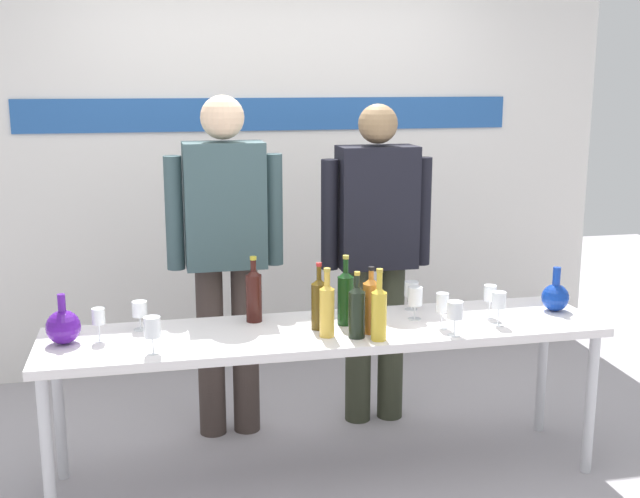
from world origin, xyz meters
The scene contains 23 objects.
ground_plane centered at (0.00, 0.00, 0.00)m, with size 10.00×10.00×0.00m, color #A09BA1.
back_wall centered at (0.00, 1.60, 1.50)m, with size 4.39×0.11×3.00m.
display_table centered at (0.00, 0.00, 0.67)m, with size 2.57×0.58×0.73m.
decanter_blue_left centered at (-1.16, 0.03, 0.81)m, with size 0.15×0.15×0.22m.
decanter_blue_right centered at (1.16, 0.03, 0.80)m, with size 0.13×0.13×0.22m.
presenter_left centered at (-0.40, 0.58, 1.02)m, with size 0.59×0.22×1.77m.
presenter_right centered at (0.40, 0.58, 0.99)m, with size 0.60×0.22×1.73m.
wine_bottle_0 centered at (0.18, -0.11, 0.87)m, with size 0.07×0.07×0.31m.
wine_bottle_1 centered at (0.18, -0.21, 0.86)m, with size 0.07×0.07×0.32m.
wine_bottle_2 centered at (-0.03, -0.11, 0.86)m, with size 0.07×0.07×0.31m.
wine_bottle_3 centered at (-0.31, 0.18, 0.87)m, with size 0.07×0.07×0.31m.
wine_bottle_4 centered at (0.10, 0.04, 0.87)m, with size 0.08×0.08×0.33m.
wine_bottle_5 centered at (-0.04, 0.00, 0.86)m, with size 0.07×0.07×0.31m.
wine_bottle_6 centered at (0.10, -0.15, 0.86)m, with size 0.07×0.07×0.30m.
wine_glass_left_0 centered at (-1.01, 0.04, 0.84)m, with size 0.06×0.06×0.15m.
wine_glass_left_1 centered at (-0.84, 0.16, 0.83)m, with size 0.07×0.07×0.13m.
wine_glass_left_2 centered at (-0.78, -0.18, 0.84)m, with size 0.07×0.07×0.16m.
wine_glass_right_0 centered at (0.44, 0.05, 0.84)m, with size 0.07×0.07×0.16m.
wine_glass_right_1 centered at (0.52, -0.11, 0.85)m, with size 0.06×0.06×0.16m.
wine_glass_right_2 centered at (0.80, 0.00, 0.85)m, with size 0.06×0.06×0.16m.
wine_glass_right_3 centered at (0.53, -0.22, 0.85)m, with size 0.07×0.07×0.16m.
wine_glass_right_4 centered at (0.79, -0.12, 0.85)m, with size 0.06×0.06×0.16m.
wine_glass_right_5 centered at (0.47, 0.20, 0.83)m, with size 0.07×0.07×0.14m.
Camera 1 is at (-0.77, -3.38, 1.85)m, focal length 44.45 mm.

